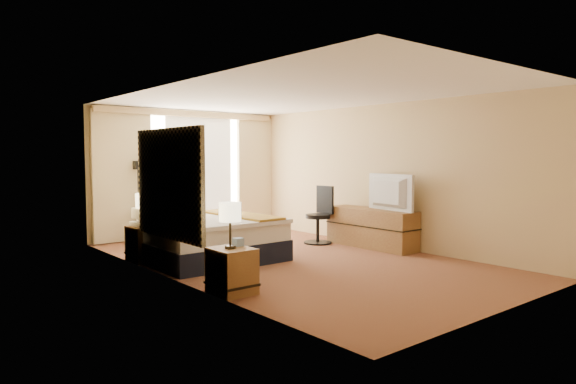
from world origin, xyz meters
TOP-DOWN VIEW (x-y plane):
  - floor at (0.00, 0.00)m, footprint 4.20×7.00m
  - ceiling at (0.00, 0.00)m, footprint 4.20×7.00m
  - wall_back at (0.00, 3.50)m, footprint 4.20×0.02m
  - wall_front at (0.00, -3.50)m, footprint 4.20×0.02m
  - wall_left at (-2.10, 0.00)m, footprint 0.02×7.00m
  - wall_right at (2.10, 0.00)m, footprint 0.02×7.00m
  - headboard at (-2.06, 0.20)m, footprint 0.06×1.85m
  - nightstand_left at (-1.87, -1.05)m, footprint 0.45×0.52m
  - nightstand_right at (-1.87, 1.45)m, footprint 0.45×0.52m
  - media_dresser at (1.83, 0.00)m, footprint 0.50×1.80m
  - window at (0.25, 3.47)m, footprint 2.30×0.02m
  - curtains at (-0.00, 3.39)m, footprint 4.12×0.19m
  - bed at (-1.06, 0.85)m, footprint 1.97×1.81m
  - loveseat at (-0.58, 2.97)m, footprint 1.37×0.87m
  - floor_lamp at (-1.20, 3.24)m, footprint 0.20×0.20m
  - desk_chair at (1.40, 0.90)m, footprint 0.53×0.53m
  - lamp_left at (-1.91, -1.08)m, footprint 0.26×0.26m
  - lamp_right at (-1.88, 1.45)m, footprint 0.25×0.25m
  - tissue_box at (-1.73, -0.98)m, footprint 0.11×0.11m
  - telephone at (-1.79, 1.34)m, footprint 0.21×0.18m
  - television at (1.78, -0.36)m, footprint 0.33×1.12m

SIDE VIEW (x-z plane):
  - floor at x=0.00m, z-range -0.01..0.01m
  - loveseat at x=-0.58m, z-range -0.14..0.66m
  - nightstand_left at x=-1.87m, z-range 0.00..0.55m
  - nightstand_right at x=-1.87m, z-range 0.00..0.55m
  - media_dresser at x=1.83m, z-range 0.00..0.70m
  - bed at x=-1.06m, z-range -0.13..0.83m
  - desk_chair at x=1.40m, z-range -0.06..1.03m
  - telephone at x=-1.79m, z-range 0.55..0.62m
  - tissue_box at x=-1.73m, z-range 0.55..0.65m
  - lamp_right at x=-1.88m, z-range 0.69..1.21m
  - lamp_left at x=-1.91m, z-range 0.70..1.26m
  - television at x=1.78m, z-range 0.70..1.34m
  - floor_lamp at x=-1.20m, z-range 0.32..1.89m
  - headboard at x=-2.06m, z-range 0.53..2.03m
  - wall_back at x=0.00m, z-range 0.00..2.60m
  - wall_front at x=0.00m, z-range 0.00..2.60m
  - wall_left at x=-2.10m, z-range 0.00..2.60m
  - wall_right at x=2.10m, z-range 0.00..2.60m
  - window at x=0.25m, z-range 0.17..2.47m
  - curtains at x=0.00m, z-range 0.13..2.69m
  - ceiling at x=0.00m, z-range 2.59..2.61m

